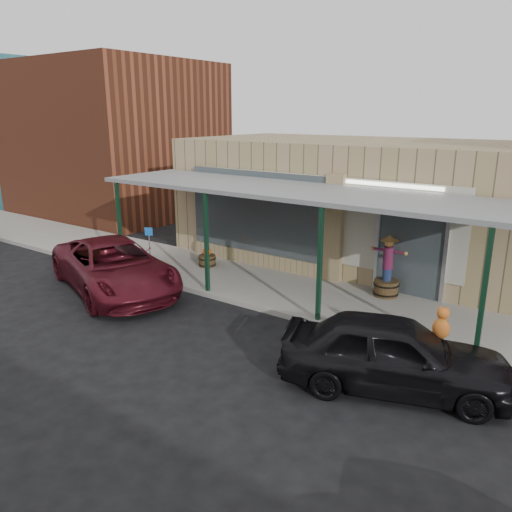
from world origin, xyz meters
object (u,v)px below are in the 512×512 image
Objects in this scene: barrel_scarecrow at (387,275)px; handicap_sign at (149,241)px; parked_sedan at (394,353)px; barrel_pumpkin at (207,259)px; car_maroon at (114,267)px.

barrel_scarecrow is 7.74m from handicap_sign.
barrel_scarecrow is at bearing 4.00° from parked_sedan.
barrel_pumpkin is at bearing 46.24° from parked_sedan.
barrel_pumpkin is 3.25m from car_maroon.
car_maroon is (-6.85, -3.87, 0.01)m from barrel_scarecrow.
barrel_pumpkin is 8.59m from parked_sedan.
handicap_sign is at bearing 38.75° from car_maroon.
parked_sedan is at bearing -24.92° from barrel_pumpkin.
handicap_sign is 9.70m from parked_sedan.
car_maroon is at bearing 67.75° from parked_sedan.
car_maroon reaches higher than handicap_sign.
barrel_scarecrow is at bearing -39.96° from car_maroon.
barrel_pumpkin is at bearing 163.90° from barrel_scarecrow.
barrel_scarecrow is 1.34× the size of handicap_sign.
barrel_pumpkin is 0.56× the size of handicap_sign.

